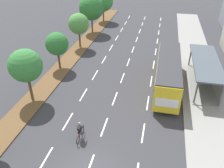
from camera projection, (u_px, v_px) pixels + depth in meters
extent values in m
cube|color=brown|center=(76.00, 52.00, 34.88)|extent=(2.60, 52.00, 0.12)
cube|color=gray|center=(197.00, 63.00, 31.59)|extent=(4.50, 52.00, 0.15)
cube|color=white|center=(45.00, 159.00, 17.60)|extent=(0.14, 2.50, 0.01)
cube|color=white|center=(68.00, 121.00, 21.36)|extent=(0.14, 2.50, 0.01)
cube|color=white|center=(84.00, 95.00, 25.13)|extent=(0.14, 2.50, 0.01)
cube|color=white|center=(95.00, 75.00, 28.89)|extent=(0.14, 2.50, 0.01)
cube|color=white|center=(104.00, 60.00, 32.65)|extent=(0.14, 2.50, 0.01)
cube|color=white|center=(111.00, 48.00, 36.42)|extent=(0.14, 2.50, 0.01)
cube|color=white|center=(117.00, 38.00, 40.18)|extent=(0.14, 2.50, 0.01)
cube|color=white|center=(122.00, 30.00, 43.95)|extent=(0.14, 2.50, 0.01)
cube|color=white|center=(126.00, 23.00, 47.71)|extent=(0.14, 2.50, 0.01)
cube|color=white|center=(129.00, 17.00, 51.47)|extent=(0.14, 2.50, 0.01)
cube|color=white|center=(89.00, 168.00, 16.95)|extent=(0.14, 2.50, 0.01)
cube|color=white|center=(104.00, 127.00, 20.71)|extent=(0.14, 2.50, 0.01)
cube|color=white|center=(115.00, 99.00, 24.47)|extent=(0.14, 2.50, 0.01)
cube|color=white|center=(122.00, 78.00, 28.24)|extent=(0.14, 2.50, 0.01)
cube|color=white|center=(128.00, 62.00, 32.00)|extent=(0.14, 2.50, 0.01)
cube|color=white|center=(133.00, 50.00, 35.77)|extent=(0.14, 2.50, 0.01)
cube|color=white|center=(137.00, 39.00, 39.53)|extent=(0.14, 2.50, 0.01)
cube|color=white|center=(140.00, 31.00, 43.29)|extent=(0.14, 2.50, 0.01)
cube|color=white|center=(142.00, 24.00, 47.06)|extent=(0.14, 2.50, 0.01)
cube|color=white|center=(145.00, 18.00, 50.82)|extent=(0.14, 2.50, 0.01)
cube|color=white|center=(143.00, 133.00, 20.06)|extent=(0.14, 2.50, 0.01)
cube|color=white|center=(148.00, 103.00, 23.82)|extent=(0.14, 2.50, 0.01)
cube|color=white|center=(151.00, 81.00, 27.58)|extent=(0.14, 2.50, 0.01)
cube|color=white|center=(154.00, 65.00, 31.35)|extent=(0.14, 2.50, 0.01)
cube|color=white|center=(156.00, 52.00, 35.11)|extent=(0.14, 2.50, 0.01)
cube|color=white|center=(157.00, 41.00, 38.88)|extent=(0.14, 2.50, 0.01)
cube|color=white|center=(159.00, 32.00, 42.64)|extent=(0.14, 2.50, 0.01)
cube|color=white|center=(160.00, 25.00, 46.40)|extent=(0.14, 2.50, 0.01)
cube|color=white|center=(161.00, 19.00, 50.17)|extent=(0.14, 2.50, 0.01)
cube|color=gray|center=(201.00, 83.00, 26.89)|extent=(2.60, 9.31, 0.10)
cylinder|color=#56565B|center=(196.00, 92.00, 22.74)|extent=(0.16, 0.16, 2.60)
cylinder|color=#56565B|center=(190.00, 56.00, 30.07)|extent=(0.16, 0.16, 2.60)
cylinder|color=#56565B|center=(221.00, 95.00, 22.30)|extent=(0.16, 0.16, 2.60)
cylinder|color=#56565B|center=(209.00, 58.00, 29.63)|extent=(0.16, 0.16, 2.60)
cube|color=gray|center=(215.00, 74.00, 25.95)|extent=(0.10, 8.85, 2.34)
cube|color=#4C5660|center=(206.00, 62.00, 25.46)|extent=(2.90, 9.71, 0.16)
cube|color=yellow|center=(168.00, 72.00, 25.60)|extent=(2.50, 11.20, 2.80)
cube|color=#2D3D4C|center=(169.00, 66.00, 25.15)|extent=(2.54, 10.30, 0.90)
cube|color=#333338|center=(170.00, 60.00, 24.83)|extent=(2.45, 10.98, 0.12)
cube|color=#2D3D4C|center=(169.00, 50.00, 30.09)|extent=(2.25, 0.06, 1.54)
cube|color=white|center=(167.00, 103.00, 21.02)|extent=(2.12, 0.04, 0.90)
cylinder|color=black|center=(158.00, 68.00, 29.40)|extent=(0.30, 1.00, 1.00)
cylinder|color=black|center=(176.00, 70.00, 28.98)|extent=(0.30, 1.00, 1.00)
cylinder|color=black|center=(155.00, 99.00, 23.62)|extent=(0.30, 1.00, 1.00)
cylinder|color=black|center=(177.00, 101.00, 23.21)|extent=(0.30, 1.00, 1.00)
torus|color=black|center=(82.00, 131.00, 19.74)|extent=(0.06, 0.72, 0.72)
torus|color=black|center=(78.00, 140.00, 18.83)|extent=(0.06, 0.72, 0.72)
cylinder|color=maroon|center=(80.00, 133.00, 19.14)|extent=(0.05, 0.93, 0.05)
cylinder|color=maroon|center=(80.00, 135.00, 19.15)|extent=(0.05, 0.57, 0.42)
cylinder|color=maroon|center=(79.00, 134.00, 18.96)|extent=(0.04, 0.04, 0.40)
cube|color=black|center=(79.00, 133.00, 18.86)|extent=(0.12, 0.24, 0.06)
cylinder|color=black|center=(82.00, 126.00, 19.42)|extent=(0.46, 0.04, 0.04)
cube|color=black|center=(79.00, 128.00, 18.84)|extent=(0.30, 0.36, 0.59)
cube|color=black|center=(79.00, 129.00, 18.69)|extent=(0.26, 0.26, 0.42)
sphere|color=tan|center=(80.00, 123.00, 18.72)|extent=(0.20, 0.20, 0.20)
cylinder|color=#4C4C56|center=(78.00, 132.00, 19.04)|extent=(0.12, 0.42, 0.25)
cylinder|color=#4C4C56|center=(79.00, 133.00, 19.32)|extent=(0.10, 0.17, 0.41)
cylinder|color=#4C4C56|center=(81.00, 132.00, 19.00)|extent=(0.12, 0.42, 0.25)
cylinder|color=#4C4C56|center=(82.00, 133.00, 19.28)|extent=(0.10, 0.17, 0.41)
cylinder|color=black|center=(78.00, 126.00, 19.02)|extent=(0.09, 0.47, 0.28)
cylinder|color=black|center=(82.00, 126.00, 18.96)|extent=(0.09, 0.47, 0.28)
cylinder|color=brown|center=(30.00, 88.00, 23.53)|extent=(0.28, 0.28, 2.69)
sphere|color=#38843D|center=(25.00, 66.00, 22.19)|extent=(3.28, 3.28, 3.28)
cylinder|color=brown|center=(59.00, 60.00, 29.77)|extent=(0.28, 0.28, 2.22)
sphere|color=#2D7533|center=(57.00, 44.00, 28.62)|extent=(2.89, 2.89, 2.89)
cylinder|color=brown|center=(80.00, 39.00, 35.73)|extent=(0.28, 0.28, 2.53)
sphere|color=#4C8E42|center=(79.00, 24.00, 34.46)|extent=(3.11, 3.11, 3.11)
cylinder|color=brown|center=(92.00, 25.00, 41.81)|extent=(0.28, 0.28, 2.73)
sphere|color=#2D7533|center=(91.00, 8.00, 40.25)|extent=(4.32, 4.32, 4.32)
cylinder|color=brown|center=(103.00, 15.00, 47.92)|extent=(0.28, 0.28, 2.48)
sphere|color=#38843D|center=(103.00, 1.00, 46.48)|extent=(4.03, 4.03, 4.03)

